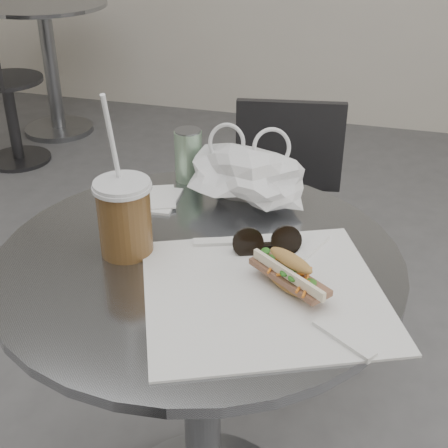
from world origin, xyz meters
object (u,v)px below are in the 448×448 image
(cafe_table, at_px, (201,367))
(drink_can, at_px, (188,155))
(chair_far, at_px, (283,253))
(sunglasses, at_px, (267,243))
(iced_coffee, at_px, (124,216))
(bg_table, at_px, (49,53))
(banh_mi, at_px, (290,273))
(bg_chair, at_px, (4,106))

(cafe_table, relative_size, drink_can, 6.32)
(chair_far, bearing_deg, drink_can, 54.87)
(cafe_table, height_order, drink_can, drink_can)
(chair_far, distance_m, sunglasses, 0.75)
(iced_coffee, height_order, sunglasses, iced_coffee)
(iced_coffee, relative_size, drink_can, 2.58)
(cafe_table, distance_m, chair_far, 0.68)
(iced_coffee, height_order, drink_can, iced_coffee)
(bg_table, distance_m, banh_mi, 2.90)
(chair_far, xyz_separation_m, banh_mi, (0.13, -0.73, 0.43))
(bg_chair, bearing_deg, banh_mi, -35.94)
(chair_far, distance_m, banh_mi, 0.85)
(cafe_table, distance_m, drink_can, 0.47)
(iced_coffee, xyz_separation_m, drink_can, (0.01, 0.33, -0.02))
(cafe_table, height_order, bg_chair, cafe_table)
(chair_far, relative_size, bg_chair, 1.10)
(banh_mi, xyz_separation_m, sunglasses, (-0.06, 0.10, -0.01))
(bg_table, xyz_separation_m, drink_can, (1.48, -1.89, 0.33))
(chair_far, relative_size, banh_mi, 3.94)
(bg_chair, height_order, drink_can, drink_can)
(banh_mi, bearing_deg, chair_far, 136.69)
(banh_mi, bearing_deg, cafe_table, -162.68)
(bg_chair, bearing_deg, chair_far, -23.42)
(bg_table, bearing_deg, bg_chair, -90.11)
(sunglasses, height_order, drink_can, drink_can)
(sunglasses, bearing_deg, iced_coffee, 172.20)
(sunglasses, xyz_separation_m, drink_can, (-0.24, 0.27, 0.04))
(chair_far, relative_size, sunglasses, 6.11)
(bg_chair, distance_m, banh_mi, 2.56)
(chair_far, xyz_separation_m, sunglasses, (0.07, -0.63, 0.41))
(banh_mi, height_order, iced_coffee, iced_coffee)
(cafe_table, relative_size, sunglasses, 5.97)
(bg_chair, xyz_separation_m, banh_mi, (1.78, -1.77, 0.46))
(chair_far, distance_m, iced_coffee, 0.85)
(sunglasses, bearing_deg, bg_chair, 114.28)
(bg_chair, relative_size, sunglasses, 5.55)
(iced_coffee, bearing_deg, bg_chair, 130.27)
(cafe_table, bearing_deg, bg_table, 126.03)
(sunglasses, distance_m, drink_can, 0.36)
(chair_far, bearing_deg, cafe_table, 76.38)
(cafe_table, relative_size, iced_coffee, 2.45)
(bg_table, height_order, sunglasses, sunglasses)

